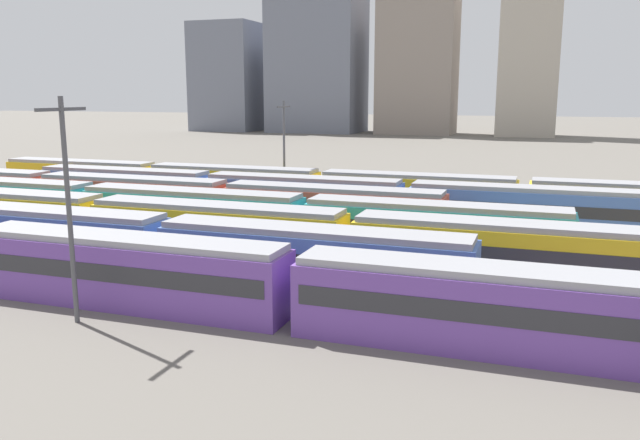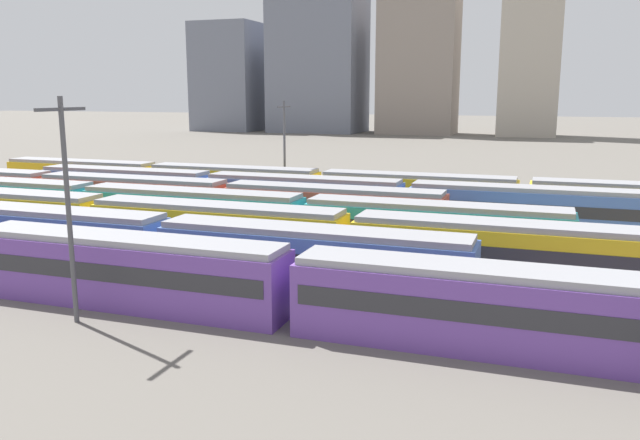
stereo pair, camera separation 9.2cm
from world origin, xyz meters
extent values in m
plane|color=#666059|center=(0.00, 15.60, 0.00)|extent=(600.00, 600.00, 0.00)
cube|color=#6B429E|center=(20.64, 0.00, 1.70)|extent=(18.00, 3.00, 3.40)
cube|color=#2D2D33|center=(20.64, 0.00, 2.11)|extent=(17.20, 3.06, 0.90)
cube|color=#939399|center=(20.64, 0.00, 3.57)|extent=(17.60, 2.70, 0.35)
cube|color=#6B429E|center=(39.54, 0.00, 1.70)|extent=(18.00, 3.00, 3.40)
cube|color=#2D2D33|center=(39.54, 0.00, 2.11)|extent=(17.20, 3.06, 0.90)
cube|color=#939399|center=(39.54, 0.00, 3.57)|extent=(17.60, 2.70, 0.35)
cube|color=#4C70BC|center=(10.28, 5.20, 1.70)|extent=(18.00, 3.00, 3.40)
cube|color=#2D2D33|center=(10.28, 5.20, 2.11)|extent=(17.20, 3.06, 0.90)
cube|color=#939399|center=(10.28, 5.20, 3.57)|extent=(17.60, 2.70, 0.35)
cube|color=#4C70BC|center=(29.18, 5.20, 1.70)|extent=(18.00, 3.00, 3.40)
cube|color=#2D2D33|center=(29.18, 5.20, 2.11)|extent=(17.20, 3.06, 0.90)
cube|color=#939399|center=(29.18, 5.20, 3.57)|extent=(17.60, 2.70, 0.35)
cube|color=yellow|center=(20.37, 10.40, 1.70)|extent=(18.00, 3.00, 3.40)
cube|color=#2D2D33|center=(20.37, 10.40, 2.11)|extent=(17.20, 3.06, 0.90)
cube|color=#939399|center=(20.37, 10.40, 3.57)|extent=(17.60, 2.70, 0.35)
cube|color=yellow|center=(39.27, 10.40, 1.70)|extent=(18.00, 3.00, 3.40)
cube|color=#2D2D33|center=(39.27, 10.40, 2.11)|extent=(17.20, 3.06, 0.90)
cube|color=#939399|center=(39.27, 10.40, 3.57)|extent=(17.60, 2.70, 0.35)
cube|color=teal|center=(-3.51, 15.60, 1.70)|extent=(18.00, 3.00, 3.40)
cube|color=#2D2D33|center=(-3.51, 15.60, 2.11)|extent=(17.20, 3.06, 0.90)
cube|color=teal|center=(15.39, 15.60, 1.70)|extent=(18.00, 3.00, 3.40)
cube|color=#2D2D33|center=(15.39, 15.60, 2.11)|extent=(17.20, 3.06, 0.90)
cube|color=#939399|center=(15.39, 15.60, 3.57)|extent=(17.60, 2.70, 0.35)
cube|color=teal|center=(34.29, 15.60, 1.70)|extent=(18.00, 3.00, 3.40)
cube|color=#2D2D33|center=(34.29, 15.60, 2.11)|extent=(17.20, 3.06, 0.90)
cube|color=#939399|center=(34.29, 15.60, 3.57)|extent=(17.60, 2.70, 0.35)
cube|color=#BC4C38|center=(6.37, 20.80, 1.70)|extent=(18.00, 3.00, 3.40)
cube|color=#2D2D33|center=(6.37, 20.80, 2.11)|extent=(17.20, 3.06, 0.90)
cube|color=#939399|center=(6.37, 20.80, 3.57)|extent=(17.60, 2.70, 0.35)
cube|color=#BC4C38|center=(25.27, 20.80, 1.70)|extent=(18.00, 3.00, 3.40)
cube|color=#2D2D33|center=(25.27, 20.80, 2.11)|extent=(17.20, 3.06, 0.90)
cube|color=#939399|center=(25.27, 20.80, 3.57)|extent=(17.60, 2.70, 0.35)
cube|color=#4C70BC|center=(1.81, 26.00, 1.70)|extent=(18.00, 3.00, 3.40)
cube|color=#2D2D33|center=(1.81, 26.00, 2.11)|extent=(17.20, 3.06, 0.90)
cube|color=#939399|center=(1.81, 26.00, 3.57)|extent=(17.60, 2.70, 0.35)
cube|color=#4C70BC|center=(20.71, 26.00, 1.70)|extent=(18.00, 3.00, 3.40)
cube|color=#2D2D33|center=(20.71, 26.00, 2.11)|extent=(17.20, 3.06, 0.90)
cube|color=#939399|center=(20.71, 26.00, 3.57)|extent=(17.60, 2.70, 0.35)
cube|color=#4C70BC|center=(39.61, 26.00, 1.70)|extent=(18.00, 3.00, 3.40)
cube|color=#2D2D33|center=(39.61, 26.00, 2.11)|extent=(17.20, 3.06, 0.90)
cube|color=#939399|center=(39.61, 26.00, 3.57)|extent=(17.60, 2.70, 0.35)
cube|color=yellow|center=(-7.76, 31.20, 1.70)|extent=(18.00, 3.00, 3.40)
cube|color=#2D2D33|center=(-7.76, 31.20, 2.11)|extent=(17.20, 3.06, 0.90)
cube|color=#939399|center=(-7.76, 31.20, 3.57)|extent=(17.60, 2.70, 0.35)
cube|color=yellow|center=(11.14, 31.20, 1.70)|extent=(18.00, 3.00, 3.40)
cube|color=#2D2D33|center=(11.14, 31.20, 2.11)|extent=(17.20, 3.06, 0.90)
cube|color=#939399|center=(11.14, 31.20, 3.57)|extent=(17.60, 2.70, 0.35)
cube|color=yellow|center=(30.04, 31.20, 1.70)|extent=(18.00, 3.00, 3.40)
cube|color=#2D2D33|center=(30.04, 31.20, 2.11)|extent=(17.20, 3.06, 0.90)
cube|color=#939399|center=(30.04, 31.20, 3.57)|extent=(17.60, 2.70, 0.35)
cylinder|color=#4C4C51|center=(19.88, -3.06, 5.45)|extent=(0.24, 0.24, 10.90)
cube|color=#47474C|center=(19.88, -3.06, 10.30)|extent=(0.16, 3.20, 0.16)
cylinder|color=#4C4C51|center=(15.65, 34.02, 5.15)|extent=(0.24, 0.24, 10.30)
cube|color=#47474C|center=(15.65, 34.02, 9.70)|extent=(0.16, 3.20, 0.16)
cube|color=slate|center=(-50.61, 152.89, 15.88)|extent=(18.79, 20.53, 31.77)
cube|color=slate|center=(-22.69, 152.89, 19.09)|extent=(25.52, 19.55, 38.18)
cube|color=gray|center=(6.54, 152.89, 24.75)|extent=(20.64, 15.31, 49.51)
cube|color=#B2A899|center=(35.74, 152.89, 25.97)|extent=(14.84, 14.28, 51.93)
camera|label=1|loc=(41.03, -27.53, 10.99)|focal=36.21mm
camera|label=2|loc=(41.12, -27.50, 10.99)|focal=36.21mm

